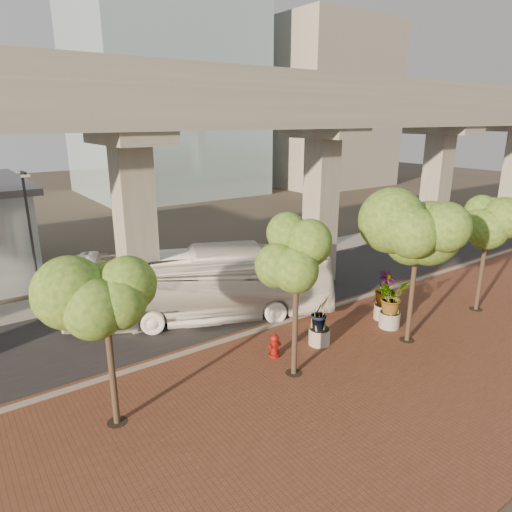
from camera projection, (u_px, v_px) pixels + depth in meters
ground at (261, 311)px, 25.01m from camera, size 160.00×160.00×0.00m
brick_plaza at (375, 374)px, 18.75m from camera, size 70.00×13.00×0.06m
asphalt_road at (241, 299)px, 26.57m from camera, size 90.00×8.00×0.04m
curb_strip at (284, 322)px, 23.42m from camera, size 70.00×0.25×0.16m
far_sidewalk at (197, 274)px, 30.87m from camera, size 90.00×3.00×0.06m
transit_viaduct at (240, 173)px, 24.47m from camera, size 72.00×5.60×12.40m
midrise_block at (324, 106)px, 70.68m from camera, size 18.00×16.00×24.00m
transit_bus at (203, 285)px, 23.52m from camera, size 13.58×8.18×3.74m
parked_car at (405, 229)px, 40.62m from camera, size 4.34×2.36×1.35m
fire_hydrant at (275, 345)px, 19.97m from camera, size 0.55×0.50×1.11m
planter_front at (391, 299)px, 22.51m from camera, size 2.27×2.27×2.49m
planter_right at (385, 291)px, 23.46m from camera, size 2.41×2.41×2.57m
planter_left at (320, 315)px, 20.79m from camera, size 2.20×2.20×2.42m
street_tree_far_west at (104, 289)px, 14.32m from camera, size 3.77×3.77×6.64m
street_tree_near_west at (297, 260)px, 17.36m from camera, size 3.61×3.61×6.57m
street_tree_near_east at (418, 239)px, 20.15m from camera, size 4.41×4.41×6.96m
street_tree_far_east at (488, 228)px, 23.75m from camera, size 3.25×3.25×6.08m
streetlamp_west at (31, 235)px, 23.07m from camera, size 0.38×1.11×7.64m
streetlamp_east at (313, 195)px, 34.45m from camera, size 0.39×1.14×7.85m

